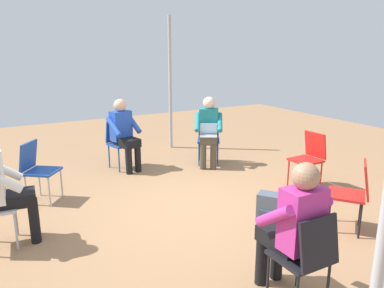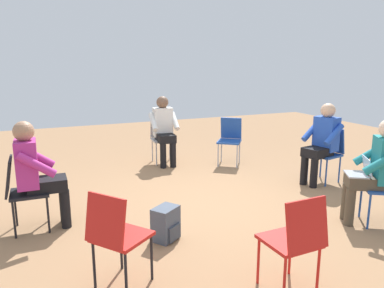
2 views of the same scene
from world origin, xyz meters
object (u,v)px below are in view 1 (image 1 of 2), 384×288
Objects in this scene: chair_south at (119,140)px; backpack_near_laptop_user at (269,209)px; person_in_blue at (124,131)px; person_with_laptop at (209,128)px; chair_west at (309,156)px; person_in_magenta at (293,223)px; chair_southwest at (209,136)px; chair_northwest at (354,191)px; chair_southeast at (37,167)px; person_in_white at (3,184)px; chair_north at (306,254)px.

backpack_near_laptop_user is at bearing 94.28° from chair_south.
person_with_laptop is at bearing 148.45° from person_in_blue.
person_in_magenta is (2.14, 1.84, 0.20)m from chair_west.
person_in_magenta is at bearing 100.49° from chair_southwest.
chair_northwest reaches higher than backpack_near_laptop_user.
chair_southeast is 1.00× the size of chair_southwest.
chair_west is 2.83m from person_in_magenta.
chair_west is 3.96m from chair_southeast.
backpack_near_laptop_user is (0.57, 2.33, -0.53)m from person_with_laptop.
person_in_blue reaches higher than chair_west.
chair_northwest is 1.00× the size of chair_southwest.
person_in_white is at bearing 33.70° from chair_south.
chair_west is 0.69× the size of person_in_magenta.
chair_southwest is 0.26m from person_with_laptop.
chair_north is at bearing 101.80° from person_with_laptop.
person_in_blue reaches higher than chair_southeast.
chair_west is at bearing -154.41° from backpack_near_laptop_user.
person_in_magenta is at bearing 100.96° from person_with_laptop.
chair_north is 0.69× the size of person_in_magenta.
chair_west and chair_southwest have the same top height.
person_with_laptop is 3.81m from person_in_magenta.
chair_north is 1.00× the size of chair_northwest.
chair_north is 1.64m from backpack_near_laptop_user.
chair_west is at bearing 106.24° from chair_southeast.
person_in_blue reaches higher than backpack_near_laptop_user.
chair_north is 3.97m from person_with_laptop.
chair_northwest is at bearing 122.62° from chair_southwest.
chair_southeast is (1.54, -3.46, 0.00)m from chair_north.
chair_southeast is 2.96m from person_with_laptop.
chair_north and chair_northwest have the same top height.
chair_southwest is 0.69× the size of person_in_blue.
chair_south is 1.00× the size of chair_southeast.
chair_south is 0.69× the size of person_with_laptop.
chair_south and chair_west have the same top height.
chair_west is 1.00× the size of chair_southwest.
chair_south and chair_north have the same top height.
chair_southwest is (-1.49, -3.85, 0.00)m from chair_north.
chair_northwest is at bearing 70.12° from person_in_white.
chair_west is 0.69× the size of person_with_laptop.
chair_south and chair_southeast have the same top height.
chair_north is at bearing -90.00° from person_in_magenta.
person_in_blue is 3.00m from backpack_near_laptop_user.
person_with_laptop is at bearing -103.76° from backpack_near_laptop_user.
person_in_white is at bearing 133.69° from person_in_magenta.
person_in_white is (3.51, -1.64, 0.20)m from chair_northwest.
chair_south is at bearing 76.39° from chair_northwest.
chair_northwest is 0.69× the size of person_in_white.
chair_west is 0.69× the size of person_in_blue.
chair_northwest and chair_west have the same top height.
chair_south is 2.82m from person_in_white.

